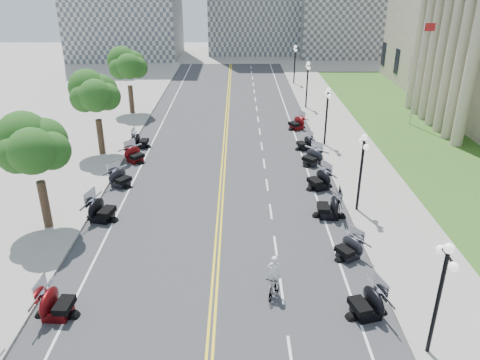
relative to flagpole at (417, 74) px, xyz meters
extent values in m
plane|color=gray|center=(-18.00, -22.00, -5.00)|extent=(160.00, 160.00, 0.00)
cube|color=#333335|center=(-18.00, -12.00, -5.00)|extent=(16.00, 90.00, 0.01)
cube|color=yellow|center=(-18.12, -12.00, -4.99)|extent=(0.12, 90.00, 0.00)
cube|color=yellow|center=(-17.88, -12.00, -4.99)|extent=(0.12, 90.00, 0.00)
cube|color=white|center=(-11.60, -12.00, -4.99)|extent=(0.12, 90.00, 0.00)
cube|color=white|center=(-24.40, -12.00, -4.99)|extent=(0.12, 90.00, 0.00)
cube|color=white|center=(-14.80, -30.00, -4.99)|extent=(0.12, 2.00, 0.00)
cube|color=white|center=(-14.80, -26.00, -4.99)|extent=(0.12, 2.00, 0.00)
cube|color=white|center=(-14.80, -22.00, -4.99)|extent=(0.12, 2.00, 0.00)
cube|color=white|center=(-14.80, -18.00, -4.99)|extent=(0.12, 2.00, 0.00)
cube|color=white|center=(-14.80, -14.00, -4.99)|extent=(0.12, 2.00, 0.00)
cube|color=white|center=(-14.80, -10.00, -4.99)|extent=(0.12, 2.00, 0.00)
cube|color=white|center=(-14.80, -6.00, -4.99)|extent=(0.12, 2.00, 0.00)
cube|color=white|center=(-14.80, -2.00, -4.99)|extent=(0.12, 2.00, 0.00)
cube|color=white|center=(-14.80, 2.00, -4.99)|extent=(0.12, 2.00, 0.00)
cube|color=white|center=(-14.80, 6.00, -4.99)|extent=(0.12, 2.00, 0.00)
cube|color=white|center=(-14.80, 10.00, -4.99)|extent=(0.12, 2.00, 0.00)
cube|color=white|center=(-14.80, 14.00, -4.99)|extent=(0.12, 2.00, 0.00)
cube|color=white|center=(-14.80, 18.00, -4.99)|extent=(0.12, 2.00, 0.00)
cube|color=white|center=(-14.80, 22.00, -4.99)|extent=(0.12, 2.00, 0.00)
cube|color=white|center=(-14.80, 26.00, -4.99)|extent=(0.12, 2.00, 0.00)
cube|color=white|center=(-14.80, 30.00, -4.99)|extent=(0.12, 2.00, 0.00)
cube|color=#9E9991|center=(-7.50, -12.00, -4.92)|extent=(5.00, 90.00, 0.15)
cube|color=#9E9991|center=(-28.50, -12.00, -4.92)|extent=(5.00, 90.00, 0.15)
cube|color=#356023|center=(-0.50, -4.00, -4.95)|extent=(9.00, 60.00, 0.10)
imported|color=#A51414|center=(-15.22, -26.21, -4.44)|extent=(1.03, 1.93, 1.12)
imported|color=white|center=(-15.22, -26.21, -3.01)|extent=(0.64, 0.42, 1.74)
camera|label=1|loc=(-16.86, -44.03, 8.87)|focal=35.00mm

